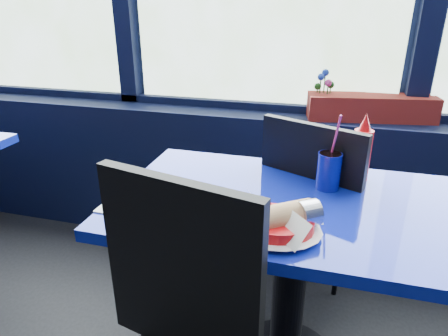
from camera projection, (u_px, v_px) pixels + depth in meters
window_sill at (255, 180)px, 2.30m from camera, size 5.00×0.26×0.80m
near_table at (292, 247)px, 1.39m from camera, size 1.20×0.70×0.75m
chair_near_back at (296, 208)px, 1.69m from camera, size 0.57×0.57×0.95m
planter_box at (371, 107)px, 2.00m from camera, size 0.64×0.25×0.12m
flower_vase at (322, 103)px, 2.03m from camera, size 0.15×0.15×0.24m
food_basket at (274, 222)px, 1.13m from camera, size 0.28×0.28×0.09m
ketchup_bottle at (361, 151)px, 1.43m from camera, size 0.07×0.07×0.25m
soda_cup at (329, 170)px, 1.38m from camera, size 0.08×0.08×0.28m
napkin at (129, 203)px, 1.30m from camera, size 0.17×0.17×0.00m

